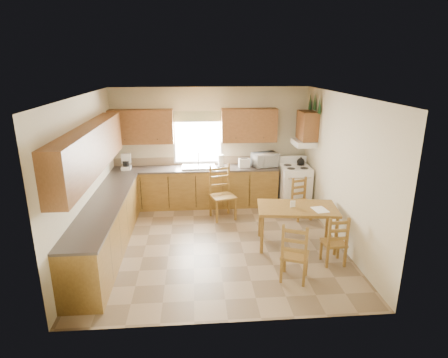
{
  "coord_description": "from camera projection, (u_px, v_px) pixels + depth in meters",
  "views": [
    {
      "loc": [
        -0.38,
        -6.3,
        3.21
      ],
      "look_at": [
        0.15,
        0.3,
        1.15
      ],
      "focal_mm": 30.0,
      "sensor_mm": 36.0,
      "label": 1
    }
  ],
  "objects": [
    {
      "name": "table_paper",
      "position": [
        320.0,
        210.0,
        6.55
      ],
      "size": [
        0.28,
        0.34,
        0.0
      ],
      "primitive_type": "cube",
      "rotation": [
        0.0,
        0.0,
        0.15
      ],
      "color": "white",
      "rests_on": "dining_table"
    },
    {
      "name": "sink_basin",
      "position": [
        199.0,
        167.0,
        8.53
      ],
      "size": [
        0.75,
        0.45,
        0.04
      ],
      "primitive_type": "cube",
      "color": "silver",
      "rests_on": "counter_back"
    },
    {
      "name": "wall_back",
      "position": [
        211.0,
        146.0,
        8.72
      ],
      "size": [
        4.5,
        4.5,
        0.0
      ],
      "primitive_type": "plane",
      "color": "beige",
      "rests_on": "floor"
    },
    {
      "name": "pine_decal_a",
      "position": [
        320.0,
        105.0,
        7.7
      ],
      "size": [
        0.22,
        0.22,
        0.36
      ],
      "primitive_type": "cone",
      "color": "#1A4321",
      "rests_on": "wall_right"
    },
    {
      "name": "toaster",
      "position": [
        244.0,
        163.0,
        8.56
      ],
      "size": [
        0.26,
        0.18,
        0.2
      ],
      "primitive_type": "cube",
      "rotation": [
        0.0,
        0.0,
        0.08
      ],
      "color": "white",
      "rests_on": "counter_back"
    },
    {
      "name": "chair_far_left",
      "position": [
        223.0,
        193.0,
        7.92
      ],
      "size": [
        0.59,
        0.58,
        1.14
      ],
      "primitive_type": "cube",
      "rotation": [
        0.0,
        0.0,
        0.29
      ],
      "color": "olive",
      "rests_on": "floor"
    },
    {
      "name": "chair_near_left",
      "position": [
        295.0,
        251.0,
        5.67
      ],
      "size": [
        0.52,
        0.51,
        0.95
      ],
      "primitive_type": "cube",
      "rotation": [
        0.0,
        0.0,
        2.74
      ],
      "color": "olive",
      "rests_on": "floor"
    },
    {
      "name": "dining_table",
      "position": [
        296.0,
        226.0,
        6.79
      ],
      "size": [
        1.48,
        0.96,
        0.75
      ],
      "primitive_type": "cube",
      "rotation": [
        0.0,
        0.0,
        -0.12
      ],
      "color": "olive",
      "rests_on": "floor"
    },
    {
      "name": "chair_far_right",
      "position": [
        302.0,
        199.0,
        7.93
      ],
      "size": [
        0.45,
        0.44,
        0.88
      ],
      "primitive_type": "cube",
      "rotation": [
        0.0,
        0.0,
        0.27
      ],
      "color": "olive",
      "rests_on": "floor"
    },
    {
      "name": "backsplash",
      "position": [
        195.0,
        161.0,
        8.78
      ],
      "size": [
        3.75,
        0.01,
        0.18
      ],
      "primitive_type": "cube",
      "color": "#907B5F",
      "rests_on": "counter_back"
    },
    {
      "name": "window_valance",
      "position": [
        197.0,
        117.0,
        8.43
      ],
      "size": [
        1.19,
        0.01,
        0.24
      ],
      "primitive_type": "cube",
      "color": "#546E39",
      "rests_on": "wall_back"
    },
    {
      "name": "paper_towel",
      "position": [
        221.0,
        161.0,
        8.55
      ],
      "size": [
        0.13,
        0.13,
        0.29
      ],
      "primitive_type": "cylinder",
      "rotation": [
        0.0,
        0.0,
        -0.05
      ],
      "color": "white",
      "rests_on": "counter_back"
    },
    {
      "name": "counter_left",
      "position": [
        104.0,
        204.0,
        6.42
      ],
      "size": [
        0.63,
        3.6,
        0.04
      ],
      "primitive_type": "cube",
      "color": "#48403C",
      "rests_on": "lower_cab_left"
    },
    {
      "name": "table_card",
      "position": [
        293.0,
        204.0,
        6.66
      ],
      "size": [
        0.09,
        0.03,
        0.12
      ],
      "primitive_type": "cube",
      "rotation": [
        0.0,
        0.0,
        0.11
      ],
      "color": "white",
      "rests_on": "dining_table"
    },
    {
      "name": "lower_cab_left",
      "position": [
        107.0,
        228.0,
        6.55
      ],
      "size": [
        0.6,
        3.6,
        0.88
      ],
      "primitive_type": "cube",
      "color": "olive",
      "rests_on": "floor"
    },
    {
      "name": "counter_back",
      "position": [
        195.0,
        169.0,
        8.54
      ],
      "size": [
        3.75,
        0.63,
        0.04
      ],
      "primitive_type": "cube",
      "color": "#48403C",
      "rests_on": "lower_cab_back"
    },
    {
      "name": "stove",
      "position": [
        295.0,
        188.0,
        8.55
      ],
      "size": [
        0.66,
        0.68,
        0.96
      ],
      "primitive_type": "cube",
      "rotation": [
        0.0,
        0.0,
        -0.02
      ],
      "color": "white",
      "rests_on": "floor"
    },
    {
      "name": "wall_right",
      "position": [
        341.0,
        171.0,
        6.75
      ],
      "size": [
        4.5,
        4.5,
        0.0
      ],
      "primitive_type": "plane",
      "color": "beige",
      "rests_on": "floor"
    },
    {
      "name": "upper_cab_back_right",
      "position": [
        249.0,
        125.0,
        8.47
      ],
      "size": [
        1.25,
        0.33,
        0.75
      ],
      "primitive_type": "cube",
      "color": "brown",
      "rests_on": "wall_back"
    },
    {
      "name": "wall_left",
      "position": [
        86.0,
        176.0,
        6.4
      ],
      "size": [
        4.5,
        4.5,
        0.0
      ],
      "primitive_type": "plane",
      "color": "beige",
      "rests_on": "floor"
    },
    {
      "name": "pine_decal_b",
      "position": [
        315.0,
        101.0,
        8.0
      ],
      "size": [
        0.22,
        0.22,
        0.36
      ],
      "primitive_type": "cone",
      "color": "#1A4321",
      "rests_on": "wall_right"
    },
    {
      "name": "range_hood",
      "position": [
        304.0,
        143.0,
        8.25
      ],
      "size": [
        0.44,
        0.62,
        0.12
      ],
      "primitive_type": "cube",
      "color": "white",
      "rests_on": "wall_right"
    },
    {
      "name": "upper_cab_left",
      "position": [
        90.0,
        149.0,
        6.12
      ],
      "size": [
        0.33,
        3.6,
        0.75
      ],
      "primitive_type": "cube",
      "color": "brown",
      "rests_on": "wall_left"
    },
    {
      "name": "wall_front",
      "position": [
        229.0,
        227.0,
        4.43
      ],
      "size": [
        4.5,
        4.5,
        0.0
      ],
      "primitive_type": "plane",
      "color": "beige",
      "rests_on": "floor"
    },
    {
      "name": "window_frame",
      "position": [
        198.0,
        138.0,
        8.6
      ],
      "size": [
        1.13,
        0.02,
        1.18
      ],
      "primitive_type": "cube",
      "color": "white",
      "rests_on": "wall_back"
    },
    {
      "name": "upper_cab_stove",
      "position": [
        307.0,
        126.0,
        8.14
      ],
      "size": [
        0.33,
        0.62,
        0.62
      ],
      "primitive_type": "cube",
      "color": "brown",
      "rests_on": "wall_right"
    },
    {
      "name": "floor",
      "position": [
        217.0,
        243.0,
        6.98
      ],
      "size": [
        4.5,
        4.5,
        0.0
      ],
      "primitive_type": "plane",
      "color": "#887155",
      "rests_on": "ground"
    },
    {
      "name": "ceiling",
      "position": [
        216.0,
        95.0,
        6.17
      ],
      "size": [
        4.5,
        4.5,
        0.0
      ],
      "primitive_type": "plane",
      "color": "brown",
      "rests_on": "floor"
    },
    {
      "name": "pine_decal_c",
      "position": [
        310.0,
        102.0,
        8.31
      ],
      "size": [
        0.22,
        0.22,
        0.36
      ],
      "primitive_type": "cone",
      "color": "#1A4321",
      "rests_on": "wall_right"
    },
    {
      "name": "microwave",
      "position": [
        265.0,
        160.0,
        8.61
      ],
      "size": [
        0.61,
        0.51,
        0.31
      ],
      "primitive_type": "imported",
      "rotation": [
        0.0,
        0.0,
        0.29
      ],
      "color": "white",
      "rests_on": "counter_back"
    },
    {
      "name": "lower_cab_back",
      "position": [
        196.0,
        188.0,
        8.67
      ],
      "size": [
        3.75,
        0.6,
        0.88
      ],
      "primitive_type": "cube",
      "color": "olive",
      "rests_on": "floor"
    },
    {
      "name": "coffeemaker",
      "position": [
        126.0,
        162.0,
        8.35
      ],
      "size": [
        0.25,
        0.28,
        0.35
      ],
      "primitive_type": "cube",
      "rotation": [
        0.0,
        0.0,
        -0.19
      ],
      "color": "white",
      "rests_on": "counter_back"
    },
    {
      "name": "upper_cab_back_left",
      "position": [
        141.0,
        127.0,
        8.29
      ],
      "size": [
        1.41,
        0.33,
        0.75
      ],
      "primitive_type": "cube",
      "color": "brown",
      "rests_on": "wall_back"
    },
    {
      "name": "window_pane",
      "position": [
        198.0,
        138.0,
        8.6
      ],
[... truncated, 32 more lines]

